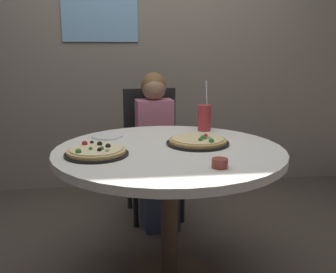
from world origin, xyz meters
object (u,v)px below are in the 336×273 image
object	(u,v)px
pizza_cheese	(96,152)
soda_cup	(204,118)
diner_child	(157,157)
sauce_bowl	(220,163)
chair_wooden	(152,145)
plate_small	(107,136)
dining_table	(169,167)
pizza_veggie	(198,141)

from	to	relation	value
pizza_cheese	soda_cup	bearing A→B (deg)	37.74
diner_child	soda_cup	size ratio (longest dim) A/B	3.52
pizza_cheese	sauce_bowl	bearing A→B (deg)	-26.49
chair_wooden	plate_small	world-z (taller)	chair_wooden
chair_wooden	dining_table	bearing A→B (deg)	-89.45
pizza_veggie	pizza_cheese	world-z (taller)	same
pizza_veggie	sauce_bowl	bearing A→B (deg)	-88.67
plate_small	dining_table	bearing A→B (deg)	-42.72
chair_wooden	sauce_bowl	size ratio (longest dim) A/B	13.57
pizza_veggie	diner_child	bearing A→B (deg)	102.35
soda_cup	sauce_bowl	world-z (taller)	soda_cup
pizza_cheese	soda_cup	xyz separation A→B (m)	(0.63, 0.49, 0.06)
pizza_veggie	soda_cup	size ratio (longest dim) A/B	1.08
soda_cup	sauce_bowl	bearing A→B (deg)	-97.41
pizza_cheese	soda_cup	world-z (taller)	soda_cup
chair_wooden	pizza_cheese	size ratio (longest dim) A/B	3.12
diner_child	sauce_bowl	world-z (taller)	diner_child
chair_wooden	pizza_cheese	world-z (taller)	chair_wooden
chair_wooden	plate_small	distance (m)	0.76
dining_table	pizza_veggie	size ratio (longest dim) A/B	3.52
diner_child	soda_cup	distance (m)	0.57
diner_child	sauce_bowl	xyz separation A→B (m)	(0.16, -1.12, 0.29)
dining_table	sauce_bowl	xyz separation A→B (m)	(0.17, -0.35, 0.12)
plate_small	diner_child	bearing A→B (deg)	55.27
soda_cup	sauce_bowl	size ratio (longest dim) A/B	4.40
chair_wooden	soda_cup	size ratio (longest dim) A/B	3.09
dining_table	soda_cup	bearing A→B (deg)	56.06
dining_table	plate_small	distance (m)	0.45
chair_wooden	pizza_veggie	world-z (taller)	chair_wooden
dining_table	chair_wooden	size ratio (longest dim) A/B	1.23
dining_table	plate_small	xyz separation A→B (m)	(-0.32, 0.30, 0.11)
dining_table	plate_small	size ratio (longest dim) A/B	6.51
diner_child	sauce_bowl	distance (m)	1.17
chair_wooden	plate_small	bearing A→B (deg)	-115.43
diner_child	pizza_veggie	xyz separation A→B (m)	(0.15, -0.70, 0.28)
pizza_cheese	plate_small	size ratio (longest dim) A/B	1.69
pizza_cheese	sauce_bowl	size ratio (longest dim) A/B	4.35
dining_table	diner_child	bearing A→B (deg)	89.44
dining_table	pizza_cheese	distance (m)	0.39
pizza_cheese	soda_cup	size ratio (longest dim) A/B	0.99
dining_table	soda_cup	size ratio (longest dim) A/B	3.81
diner_child	pizza_cheese	world-z (taller)	diner_child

